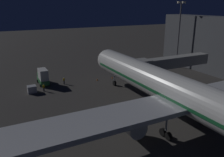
% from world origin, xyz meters
% --- Properties ---
extents(ground_plane, '(320.00, 320.00, 0.00)m').
position_xyz_m(ground_plane, '(0.00, 0.00, 0.00)').
color(ground_plane, '#383533').
extents(airliner_at_gate, '(54.77, 63.88, 20.14)m').
position_xyz_m(airliner_at_gate, '(-0.00, 10.32, 5.59)').
color(airliner_at_gate, silver).
rests_on(airliner_at_gate, ground_plane).
extents(jet_bridge, '(21.08, 3.40, 7.21)m').
position_xyz_m(jet_bridge, '(-11.38, -9.24, 5.67)').
color(jet_bridge, '#9E9E99').
rests_on(jet_bridge, ground_plane).
extents(apron_floodlight_mast, '(2.90, 0.50, 19.90)m').
position_xyz_m(apron_floodlight_mast, '(-25.50, -21.39, 11.42)').
color(apron_floodlight_mast, '#59595E').
rests_on(apron_floodlight_mast, ground_plane).
extents(catering_truck, '(2.36, 5.51, 3.96)m').
position_xyz_m(catering_truck, '(15.31, -23.92, 1.97)').
color(catering_truck, '#287038').
rests_on(catering_truck, ground_plane).
extents(baggage_container_mid_row, '(1.88, 1.77, 1.57)m').
position_xyz_m(baggage_container_mid_row, '(18.79, -19.24, 0.79)').
color(baggage_container_mid_row, '#B7BABF').
rests_on(baggage_container_mid_row, ground_plane).
extents(ground_crew_by_belt_loader, '(0.40, 0.40, 1.78)m').
position_xyz_m(ground_crew_by_belt_loader, '(10.72, -21.56, 0.98)').
color(ground_crew_by_belt_loader, black).
rests_on(ground_crew_by_belt_loader, ground_plane).
extents(ground_crew_walking_aft, '(0.40, 0.40, 1.76)m').
position_xyz_m(ground_crew_walking_aft, '(16.25, -18.80, 0.97)').
color(ground_crew_walking_aft, black).
rests_on(ground_crew_walking_aft, ground_plane).
extents(traffic_cone_nose_port, '(0.36, 0.36, 0.55)m').
position_xyz_m(traffic_cone_nose_port, '(-2.20, -20.45, 0.28)').
color(traffic_cone_nose_port, orange).
rests_on(traffic_cone_nose_port, ground_plane).
extents(traffic_cone_nose_starboard, '(0.36, 0.36, 0.55)m').
position_xyz_m(traffic_cone_nose_starboard, '(2.20, -20.45, 0.28)').
color(traffic_cone_nose_starboard, orange).
rests_on(traffic_cone_nose_starboard, ground_plane).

